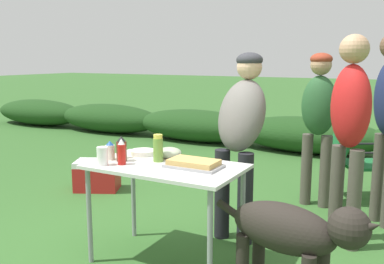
{
  "coord_description": "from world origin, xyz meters",
  "views": [
    {
      "loc": [
        1.58,
        -2.52,
        1.49
      ],
      "look_at": [
        -0.07,
        0.54,
        0.89
      ],
      "focal_mm": 40.0,
      "sensor_mm": 36.0,
      "label": 1
    }
  ],
  "objects_px": {
    "mixing_bowl": "(169,153)",
    "camp_chair_green_behind_table": "(355,157)",
    "paper_cup_stack": "(102,156)",
    "cooler_box": "(97,175)",
    "mayo_bottle": "(110,151)",
    "standing_person_in_gray_fleece": "(350,120)",
    "standing_person_in_red_jacket": "(241,126)",
    "relish_jar": "(158,148)",
    "folding_table": "(166,175)",
    "dog": "(293,233)",
    "ketchup_bottle": "(122,152)",
    "plate_stack": "(143,152)",
    "standing_person_in_olive_jacket": "(319,113)",
    "food_tray": "(194,164)",
    "bbq_sauce_bottle": "(121,149)",
    "mustard_bottle": "(122,149)"
  },
  "relations": [
    {
      "from": "mixing_bowl",
      "to": "camp_chair_green_behind_table",
      "type": "relative_size",
      "value": 0.23
    },
    {
      "from": "paper_cup_stack",
      "to": "cooler_box",
      "type": "distance_m",
      "value": 1.93
    },
    {
      "from": "mayo_bottle",
      "to": "standing_person_in_gray_fleece",
      "type": "xyz_separation_m",
      "value": [
        1.55,
        1.0,
        0.21
      ]
    },
    {
      "from": "standing_person_in_red_jacket",
      "to": "camp_chair_green_behind_table",
      "type": "xyz_separation_m",
      "value": [
        0.71,
        1.45,
        -0.48
      ]
    },
    {
      "from": "standing_person_in_gray_fleece",
      "to": "paper_cup_stack",
      "type": "bearing_deg",
      "value": -106.13
    },
    {
      "from": "standing_person_in_gray_fleece",
      "to": "cooler_box",
      "type": "relative_size",
      "value": 2.93
    },
    {
      "from": "relish_jar",
      "to": "folding_table",
      "type": "bearing_deg",
      "value": -31.54
    },
    {
      "from": "dog",
      "to": "ketchup_bottle",
      "type": "bearing_deg",
      "value": -77.51
    },
    {
      "from": "plate_stack",
      "to": "standing_person_in_gray_fleece",
      "type": "distance_m",
      "value": 1.63
    },
    {
      "from": "standing_person_in_olive_jacket",
      "to": "dog",
      "type": "xyz_separation_m",
      "value": [
        0.28,
        -1.9,
        -0.49
      ]
    },
    {
      "from": "ketchup_bottle",
      "to": "standing_person_in_red_jacket",
      "type": "xyz_separation_m",
      "value": [
        0.57,
        0.84,
        0.11
      ]
    },
    {
      "from": "folding_table",
      "to": "paper_cup_stack",
      "type": "height_order",
      "value": "paper_cup_stack"
    },
    {
      "from": "standing_person_in_olive_jacket",
      "to": "standing_person_in_gray_fleece",
      "type": "distance_m",
      "value": 0.94
    },
    {
      "from": "paper_cup_stack",
      "to": "dog",
      "type": "height_order",
      "value": "paper_cup_stack"
    },
    {
      "from": "mayo_bottle",
      "to": "standing_person_in_olive_jacket",
      "type": "relative_size",
      "value": 0.09
    },
    {
      "from": "standing_person_in_red_jacket",
      "to": "cooler_box",
      "type": "bearing_deg",
      "value": 174.49
    },
    {
      "from": "folding_table",
      "to": "food_tray",
      "type": "height_order",
      "value": "food_tray"
    },
    {
      "from": "food_tray",
      "to": "relish_jar",
      "type": "height_order",
      "value": "relish_jar"
    },
    {
      "from": "camp_chair_green_behind_table",
      "to": "cooler_box",
      "type": "relative_size",
      "value": 1.46
    },
    {
      "from": "relish_jar",
      "to": "bbq_sauce_bottle",
      "type": "bearing_deg",
      "value": -154.94
    },
    {
      "from": "mayo_bottle",
      "to": "dog",
      "type": "relative_size",
      "value": 0.13
    },
    {
      "from": "standing_person_in_red_jacket",
      "to": "paper_cup_stack",
      "type": "bearing_deg",
      "value": -119.64
    },
    {
      "from": "paper_cup_stack",
      "to": "cooler_box",
      "type": "relative_size",
      "value": 0.23
    },
    {
      "from": "plate_stack",
      "to": "cooler_box",
      "type": "relative_size",
      "value": 0.35
    },
    {
      "from": "plate_stack",
      "to": "mustard_bottle",
      "type": "distance_m",
      "value": 0.19
    },
    {
      "from": "ketchup_bottle",
      "to": "standing_person_in_gray_fleece",
      "type": "xyz_separation_m",
      "value": [
        1.38,
        1.08,
        0.19
      ]
    },
    {
      "from": "folding_table",
      "to": "mustard_bottle",
      "type": "distance_m",
      "value": 0.43
    },
    {
      "from": "mustard_bottle",
      "to": "mayo_bottle",
      "type": "relative_size",
      "value": 1.0
    },
    {
      "from": "ketchup_bottle",
      "to": "standing_person_in_red_jacket",
      "type": "relative_size",
      "value": 0.12
    },
    {
      "from": "plate_stack",
      "to": "ketchup_bottle",
      "type": "height_order",
      "value": "ketchup_bottle"
    },
    {
      "from": "relish_jar",
      "to": "standing_person_in_gray_fleece",
      "type": "xyz_separation_m",
      "value": [
        1.2,
        0.88,
        0.18
      ]
    },
    {
      "from": "mixing_bowl",
      "to": "relish_jar",
      "type": "relative_size",
      "value": 0.94
    },
    {
      "from": "mayo_bottle",
      "to": "plate_stack",
      "type": "bearing_deg",
      "value": 63.68
    },
    {
      "from": "standing_person_in_red_jacket",
      "to": "standing_person_in_olive_jacket",
      "type": "height_order",
      "value": "standing_person_in_olive_jacket"
    },
    {
      "from": "mayo_bottle",
      "to": "standing_person_in_olive_jacket",
      "type": "height_order",
      "value": "standing_person_in_olive_jacket"
    },
    {
      "from": "mixing_bowl",
      "to": "camp_chair_green_behind_table",
      "type": "distance_m",
      "value": 2.26
    },
    {
      "from": "ketchup_bottle",
      "to": "standing_person_in_red_jacket",
      "type": "bearing_deg",
      "value": 55.55
    },
    {
      "from": "plate_stack",
      "to": "dog",
      "type": "height_order",
      "value": "plate_stack"
    },
    {
      "from": "ketchup_bottle",
      "to": "folding_table",
      "type": "bearing_deg",
      "value": 26.52
    },
    {
      "from": "food_tray",
      "to": "standing_person_in_gray_fleece",
      "type": "bearing_deg",
      "value": 45.66
    },
    {
      "from": "mixing_bowl",
      "to": "standing_person_in_olive_jacket",
      "type": "distance_m",
      "value": 1.77
    },
    {
      "from": "mixing_bowl",
      "to": "ketchup_bottle",
      "type": "relative_size",
      "value": 1.01
    },
    {
      "from": "food_tray",
      "to": "mayo_bottle",
      "type": "xyz_separation_m",
      "value": [
        -0.66,
        -0.09,
        0.04
      ]
    },
    {
      "from": "mixing_bowl",
      "to": "dog",
      "type": "bearing_deg",
      "value": -17.03
    },
    {
      "from": "food_tray",
      "to": "plate_stack",
      "type": "xyz_separation_m",
      "value": [
        -0.54,
        0.16,
        -0.01
      ]
    },
    {
      "from": "folding_table",
      "to": "mayo_bottle",
      "type": "relative_size",
      "value": 7.7
    },
    {
      "from": "standing_person_in_red_jacket",
      "to": "standing_person_in_gray_fleece",
      "type": "xyz_separation_m",
      "value": [
        0.8,
        0.24,
        0.07
      ]
    },
    {
      "from": "mayo_bottle",
      "to": "standing_person_in_red_jacket",
      "type": "bearing_deg",
      "value": 45.58
    },
    {
      "from": "standing_person_in_red_jacket",
      "to": "mustard_bottle",
      "type": "bearing_deg",
      "value": -129.26
    },
    {
      "from": "plate_stack",
      "to": "mayo_bottle",
      "type": "height_order",
      "value": "mayo_bottle"
    }
  ]
}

